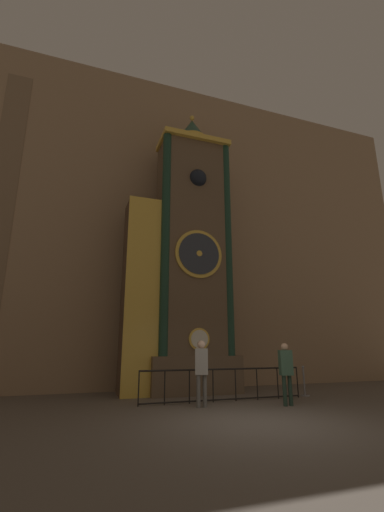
{
  "coord_description": "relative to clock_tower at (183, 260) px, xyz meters",
  "views": [
    {
      "loc": [
        -3.89,
        -6.81,
        1.53
      ],
      "look_at": [
        0.25,
        4.97,
        4.86
      ],
      "focal_mm": 24.0,
      "sensor_mm": 36.0,
      "label": 1
    }
  ],
  "objects": [
    {
      "name": "visitor_near",
      "position": [
        -0.34,
        -2.75,
        -3.63
      ],
      "size": [
        0.39,
        0.32,
        1.7
      ],
      "rotation": [
        0.0,
        0.0,
        -0.32
      ],
      "color": "#58554F",
      "rests_on": "ground_plane"
    },
    {
      "name": "cathedral_back_wall",
      "position": [
        0.03,
        1.45,
        2.03
      ],
      "size": [
        24.0,
        0.32,
        13.4
      ],
      "color": "#997A5B",
      "rests_on": "ground_plane"
    },
    {
      "name": "ground_plane",
      "position": [
        0.12,
        -4.94,
        -4.66
      ],
      "size": [
        28.0,
        28.0,
        0.0
      ],
      "primitive_type": "plane",
      "color": "brown"
    },
    {
      "name": "visitor_far",
      "position": [
        1.94,
        -3.3,
        -3.68
      ],
      "size": [
        0.38,
        0.29,
        1.63
      ],
      "rotation": [
        0.0,
        0.0,
        -0.22
      ],
      "color": "#213427",
      "rests_on": "ground_plane"
    },
    {
      "name": "stanchion_post",
      "position": [
        3.58,
        -1.83,
        -4.36
      ],
      "size": [
        0.28,
        0.28,
        0.93
      ],
      "color": "gray",
      "rests_on": "ground_plane"
    },
    {
      "name": "clock_tower",
      "position": [
        0.0,
        0.0,
        0.0
      ],
      "size": [
        4.12,
        1.79,
        11.01
      ],
      "color": "brown",
      "rests_on": "ground_plane"
    },
    {
      "name": "railing_fence",
      "position": [
        0.65,
        -2.05,
        -4.14
      ],
      "size": [
        5.09,
        0.05,
        0.92
      ],
      "color": "black",
      "rests_on": "ground_plane"
    }
  ]
}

